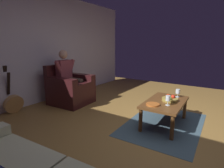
% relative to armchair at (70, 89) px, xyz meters
% --- Properties ---
extents(ground_plane, '(7.35, 7.35, 0.00)m').
position_rel_armchair_xyz_m(ground_plane, '(0.13, 2.41, -0.34)').
color(ground_plane, olive).
extents(wall_back, '(6.16, 0.06, 2.59)m').
position_rel_armchair_xyz_m(wall_back, '(0.13, -0.69, 0.96)').
color(wall_back, silver).
rests_on(wall_back, ground).
extents(rug, '(1.77, 1.26, 0.01)m').
position_rel_armchair_xyz_m(rug, '(-0.10, 2.25, -0.33)').
color(rug, '#3A515D').
rests_on(rug, ground).
extents(armchair, '(0.88, 0.91, 0.92)m').
position_rel_armchair_xyz_m(armchair, '(0.00, 0.00, 0.00)').
color(armchair, '#331314').
rests_on(armchair, ground).
extents(person_seated, '(0.63, 0.60, 1.26)m').
position_rel_armchair_xyz_m(person_seated, '(0.00, -0.03, 0.34)').
color(person_seated, '#8D3E44').
rests_on(person_seated, ground).
extents(coffee_table, '(1.05, 0.63, 0.43)m').
position_rel_armchair_xyz_m(coffee_table, '(-0.10, 2.25, 0.03)').
color(coffee_table, brown).
rests_on(coffee_table, ground).
extents(guitar, '(0.38, 0.31, 0.97)m').
position_rel_armchair_xyz_m(guitar, '(1.10, -0.49, -0.11)').
color(guitar, '#B18148').
rests_on(guitar, ground).
extents(wine_glass_near, '(0.07, 0.07, 0.16)m').
position_rel_armchair_xyz_m(wine_glass_near, '(0.09, 2.35, 0.20)').
color(wine_glass_near, silver).
rests_on(wine_glass_near, coffee_table).
extents(wine_glass_far, '(0.08, 0.08, 0.15)m').
position_rel_armchair_xyz_m(wine_glass_far, '(-0.47, 2.35, 0.19)').
color(wine_glass_far, silver).
rests_on(wine_glass_far, coffee_table).
extents(fruit_bowl, '(0.27, 0.27, 0.11)m').
position_rel_armchair_xyz_m(fruit_bowl, '(-0.16, 2.31, 0.13)').
color(fruit_bowl, olive).
rests_on(fruit_bowl, coffee_table).
extents(decorative_dish, '(0.22, 0.22, 0.02)m').
position_rel_armchair_xyz_m(decorative_dish, '(0.21, 2.15, 0.10)').
color(decorative_dish, '#B45E25').
rests_on(decorative_dish, coffee_table).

